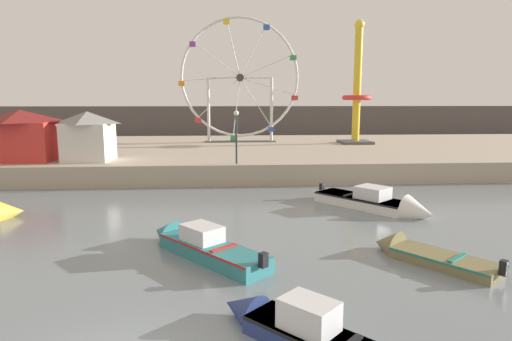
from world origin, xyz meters
TOP-DOWN VIEW (x-y plane):
  - quay_promenade at (0.00, 30.04)m, footprint 110.00×22.47m
  - distant_town_skyline at (0.00, 56.37)m, footprint 140.00×3.00m
  - motorboat_teal_painted at (1.08, 7.18)m, footprint 4.65×5.16m
  - motorboat_white_red_stripe at (9.58, 12.47)m, footprint 5.05×5.65m
  - motorboat_navy_blue at (3.69, 1.34)m, footprint 4.20×4.26m
  - motorboat_olive_wood at (8.59, 6.11)m, footprint 3.50×4.03m
  - ferris_wheel_white_frame at (3.47, 33.87)m, footprint 11.25×1.20m
  - drop_tower_yellow_tower at (14.03, 31.69)m, footprint 2.80×2.80m
  - carnival_booth_red_striped at (-11.27, 21.93)m, footprint 4.63×3.78m
  - carnival_booth_white_ticket at (-6.92, 21.63)m, footprint 3.26×3.09m
  - promenade_lamp_near at (2.77, 19.48)m, footprint 0.32×0.32m

SIDE VIEW (x-z plane):
  - motorboat_olive_wood at x=8.59m, z-range -0.39..0.78m
  - motorboat_navy_blue at x=3.69m, z-range -0.36..1.01m
  - motorboat_white_red_stripe at x=9.58m, z-range -0.46..1.14m
  - motorboat_teal_painted at x=1.08m, z-range -0.34..1.04m
  - quay_promenade at x=0.00m, z-range 0.00..1.33m
  - distant_town_skyline at x=0.00m, z-range 0.00..4.40m
  - carnival_booth_white_ticket at x=-6.92m, z-range 1.40..4.62m
  - carnival_booth_red_striped at x=-11.27m, z-range 1.40..4.73m
  - promenade_lamp_near at x=2.77m, z-range 1.89..5.21m
  - drop_tower_yellow_tower at x=14.03m, z-range 0.17..11.18m
  - ferris_wheel_white_frame at x=3.47m, z-range 1.36..12.93m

